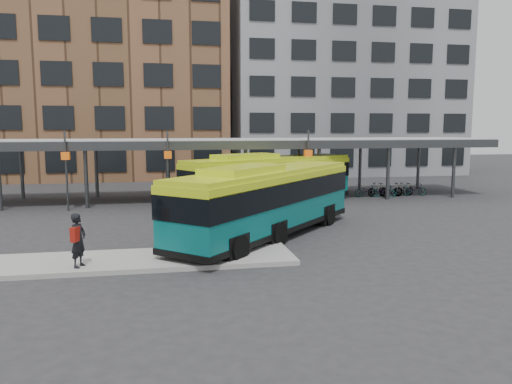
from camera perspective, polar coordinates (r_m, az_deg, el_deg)
name	(u,v)px	position (r m, az deg, el deg)	size (l,w,h in m)	color
ground	(240,240)	(22.40, -1.79, -5.50)	(120.00, 120.00, 0.00)	#28282B
boarding_island	(105,262)	(19.33, -16.82, -7.65)	(14.00, 3.00, 0.18)	gray
canopy	(210,143)	(34.61, -5.23, 5.59)	(40.00, 6.53, 4.80)	#999B9E
building_brick	(93,67)	(54.31, -18.16, 13.43)	(26.00, 14.00, 22.00)	brown
building_grey	(338,81)	(57.18, 9.36, 12.38)	(24.00, 14.00, 20.00)	slate
bus_front	(267,199)	(22.63, 1.31, -0.81)	(10.22, 10.87, 3.40)	#085959
bus_rear	(270,178)	(31.84, 1.60, 1.58)	(11.96, 8.14, 3.37)	#085959
pedestrian	(78,240)	(18.38, -19.65, -5.18)	(0.68, 0.81, 1.89)	black
bike_rack	(391,190)	(37.51, 15.21, 0.23)	(5.53, 1.41, 1.05)	slate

